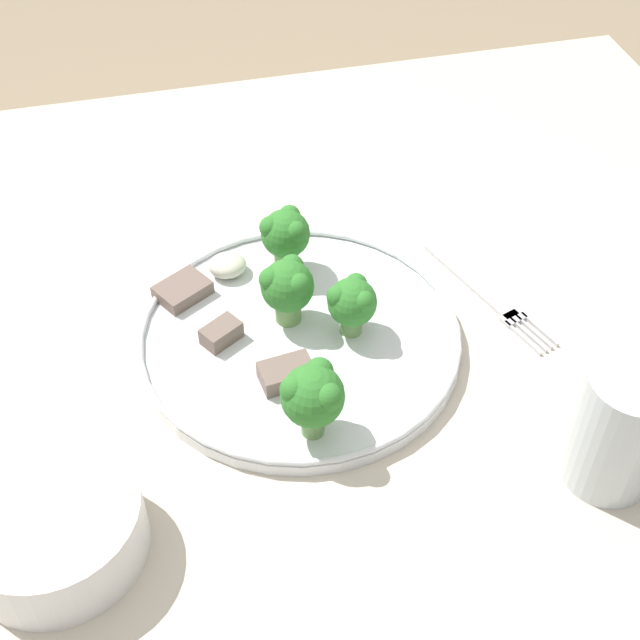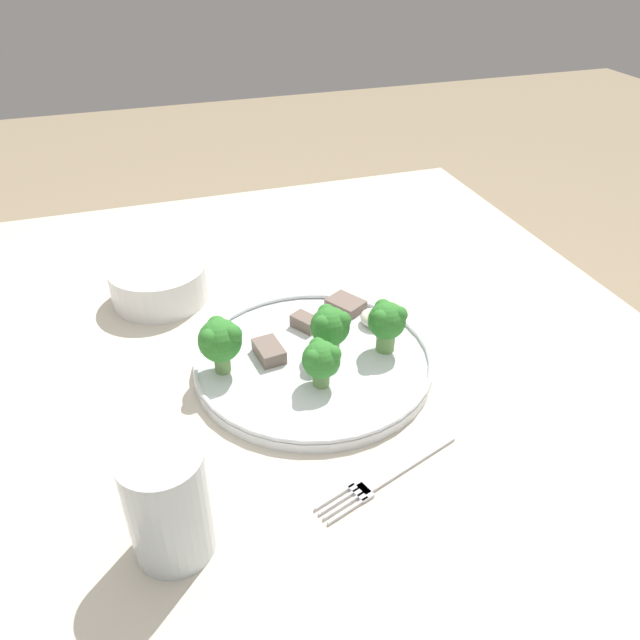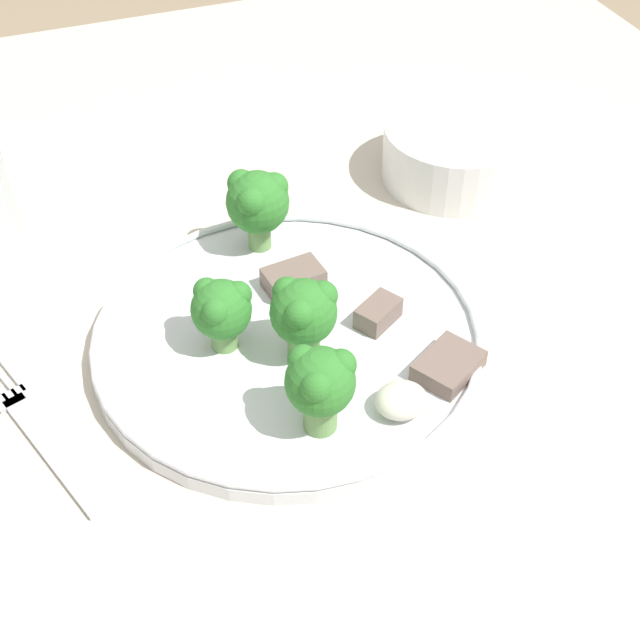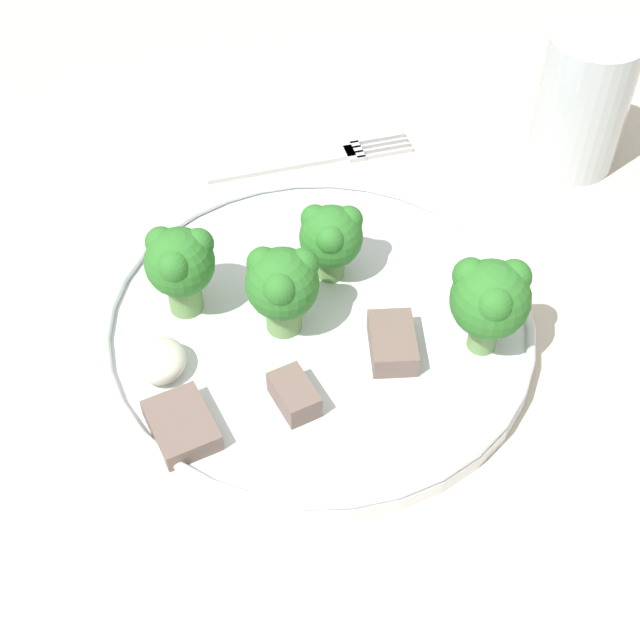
{
  "view_description": "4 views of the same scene",
  "coord_description": "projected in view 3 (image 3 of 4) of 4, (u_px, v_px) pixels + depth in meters",
  "views": [
    {
      "loc": [
        0.1,
        0.47,
        1.32
      ],
      "look_at": [
        -0.03,
        -0.05,
        0.77
      ],
      "focal_mm": 50.0,
      "sensor_mm": 36.0,
      "label": 1
    },
    {
      "loc": [
        -0.59,
        0.11,
        1.21
      ],
      "look_at": [
        0.01,
        -0.09,
        0.78
      ],
      "focal_mm": 35.0,
      "sensor_mm": 36.0,
      "label": 2
    },
    {
      "loc": [
        -0.16,
        -0.52,
        1.2
      ],
      "look_at": [
        0.0,
        -0.09,
        0.77
      ],
      "focal_mm": 50.0,
      "sensor_mm": 36.0,
      "label": 3
    },
    {
      "loc": [
        0.39,
        -0.04,
        1.19
      ],
      "look_at": [
        -0.0,
        -0.07,
        0.76
      ],
      "focal_mm": 50.0,
      "sensor_mm": 36.0,
      "label": 4
    }
  ],
  "objects": [
    {
      "name": "table",
      "position": [
        279.0,
        367.0,
        0.79
      ],
      "size": [
        1.11,
        1.07,
        0.73
      ],
      "color": "beige",
      "rests_on": "ground_plane"
    },
    {
      "name": "dinner_plate",
      "position": [
        287.0,
        337.0,
        0.66
      ],
      "size": [
        0.29,
        0.29,
        0.02
      ],
      "color": "white",
      "rests_on": "table"
    },
    {
      "name": "fork",
      "position": [
        38.0,
        432.0,
        0.61
      ],
      "size": [
        0.08,
        0.17,
        0.0
      ],
      "color": "silver",
      "rests_on": "table"
    },
    {
      "name": "cream_bowl",
      "position": [
        456.0,
        154.0,
        0.82
      ],
      "size": [
        0.13,
        0.13,
        0.05
      ],
      "color": "white",
      "rests_on": "table"
    },
    {
      "name": "broccoli_floret_near_rim_left",
      "position": [
        320.0,
        383.0,
        0.57
      ],
      "size": [
        0.05,
        0.05,
        0.07
      ],
      "color": "#709E56",
      "rests_on": "dinner_plate"
    },
    {
      "name": "broccoli_floret_center_left",
      "position": [
        221.0,
        309.0,
        0.63
      ],
      "size": [
        0.05,
        0.04,
        0.06
      ],
      "color": "#709E56",
      "rests_on": "dinner_plate"
    },
    {
      "name": "broccoli_floret_back_left",
      "position": [
        256.0,
        202.0,
        0.71
      ],
      "size": [
        0.05,
        0.05,
        0.07
      ],
      "color": "#709E56",
      "rests_on": "dinner_plate"
    },
    {
      "name": "broccoli_floret_front_left",
      "position": [
        303.0,
        312.0,
        0.62
      ],
      "size": [
        0.05,
        0.05,
        0.06
      ],
      "color": "#709E56",
      "rests_on": "dinner_plate"
    },
    {
      "name": "meat_slice_front_slice",
      "position": [
        293.0,
        279.0,
        0.7
      ],
      "size": [
        0.05,
        0.03,
        0.02
      ],
      "color": "#756056",
      "rests_on": "dinner_plate"
    },
    {
      "name": "meat_slice_middle_slice",
      "position": [
        448.0,
        365.0,
        0.63
      ],
      "size": [
        0.06,
        0.05,
        0.01
      ],
      "color": "#756056",
      "rests_on": "dinner_plate"
    },
    {
      "name": "meat_slice_rear_slice",
      "position": [
        378.0,
        313.0,
        0.67
      ],
      "size": [
        0.04,
        0.04,
        0.02
      ],
      "color": "#756056",
      "rests_on": "dinner_plate"
    },
    {
      "name": "sauce_dollop",
      "position": [
        401.0,
        400.0,
        0.6
      ],
      "size": [
        0.04,
        0.03,
        0.02
      ],
      "color": "silver",
      "rests_on": "dinner_plate"
    }
  ]
}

